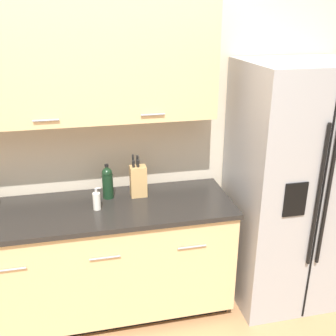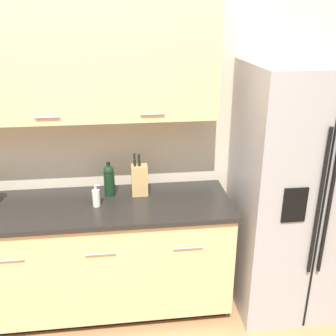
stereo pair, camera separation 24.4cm
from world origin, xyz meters
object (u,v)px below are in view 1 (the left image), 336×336
at_px(wine_bottle, 108,182).
at_px(soap_dispenser, 97,201).
at_px(knife_block, 138,181).
at_px(refrigerator, 292,187).

relative_size(wine_bottle, soap_dispenser, 1.61).
xyz_separation_m(knife_block, wine_bottle, (-0.22, 0.01, 0.00)).
distance_m(wine_bottle, soap_dispenser, 0.20).
bearing_deg(wine_bottle, knife_block, -3.39).
relative_size(knife_block, wine_bottle, 1.24).
relative_size(knife_block, soap_dispenser, 2.00).
bearing_deg(refrigerator, wine_bottle, 172.21).
xyz_separation_m(knife_block, soap_dispenser, (-0.31, -0.15, -0.06)).
bearing_deg(knife_block, refrigerator, -8.63).
distance_m(knife_block, wine_bottle, 0.22).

